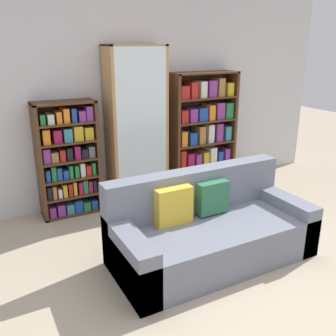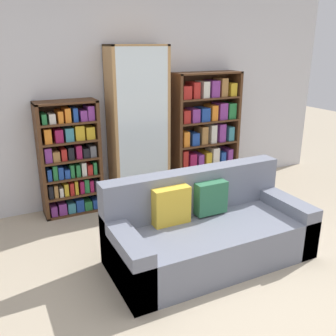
{
  "view_description": "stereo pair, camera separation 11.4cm",
  "coord_description": "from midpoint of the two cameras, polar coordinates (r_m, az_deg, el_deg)",
  "views": [
    {
      "loc": [
        -1.87,
        -2.03,
        2.02
      ],
      "look_at": [
        -0.02,
        1.44,
        0.7
      ],
      "focal_mm": 40.0,
      "sensor_mm": 36.0,
      "label": 1
    },
    {
      "loc": [
        -1.77,
        -2.09,
        2.02
      ],
      "look_at": [
        -0.02,
        1.44,
        0.7
      ],
      "focal_mm": 40.0,
      "sensor_mm": 36.0,
      "label": 2
    }
  ],
  "objects": [
    {
      "name": "bookshelf_right",
      "position": [
        5.35,
        4.7,
        5.33
      ],
      "size": [
        0.98,
        0.32,
        1.65
      ],
      "color": "#4C2D19",
      "rests_on": "ground"
    },
    {
      "name": "wine_bottle",
      "position": [
        4.95,
        3.87,
        -3.67
      ],
      "size": [
        0.09,
        0.09,
        0.37
      ],
      "color": "black",
      "rests_on": "ground"
    },
    {
      "name": "ground_plane",
      "position": [
        3.42,
        11.31,
        -18.17
      ],
      "size": [
        16.0,
        16.0,
        0.0
      ],
      "primitive_type": "plane",
      "color": "tan"
    },
    {
      "name": "couch",
      "position": [
        3.7,
        5.45,
        -9.49
      ],
      "size": [
        1.94,
        0.87,
        0.84
      ],
      "color": "slate",
      "rests_on": "ground"
    },
    {
      "name": "bookshelf_left",
      "position": [
        4.67,
        -15.6,
        1.11
      ],
      "size": [
        0.72,
        0.32,
        1.39
      ],
      "color": "#4C2D19",
      "rests_on": "ground"
    },
    {
      "name": "wall_back",
      "position": [
        4.97,
        -6.47,
        10.68
      ],
      "size": [
        6.19,
        0.06,
        2.7
      ],
      "color": "silver",
      "rests_on": "ground"
    },
    {
      "name": "display_cabinet",
      "position": [
        4.83,
        -5.53,
        6.2
      ],
      "size": [
        0.74,
        0.36,
        2.01
      ],
      "color": "#AD7F4C",
      "rests_on": "ground"
    }
  ]
}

